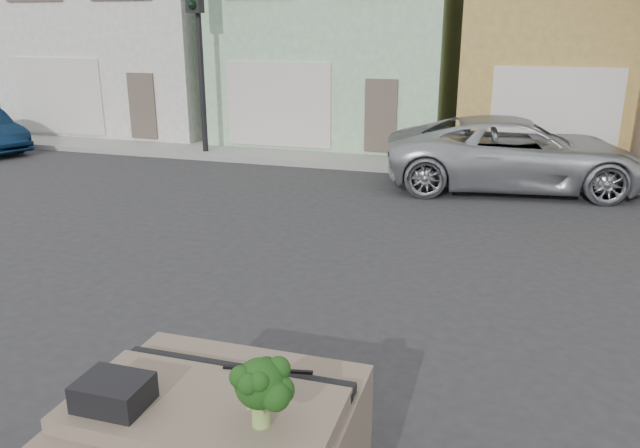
% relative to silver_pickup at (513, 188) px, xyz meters
% --- Properties ---
extents(ground_plane, '(120.00, 120.00, 0.00)m').
position_rel_silver_pickup_xyz_m(ground_plane, '(-2.09, -8.34, 0.00)').
color(ground_plane, '#303033').
rests_on(ground_plane, ground).
extents(sidewalk, '(40.00, 3.00, 0.15)m').
position_rel_silver_pickup_xyz_m(sidewalk, '(-2.09, 2.16, 0.07)').
color(sidewalk, gray).
rests_on(sidewalk, ground).
extents(townhouse_white, '(7.20, 8.20, 7.55)m').
position_rel_silver_pickup_xyz_m(townhouse_white, '(-13.09, 6.16, 3.77)').
color(townhouse_white, silver).
rests_on(townhouse_white, ground).
extents(townhouse_mint, '(7.20, 8.20, 7.55)m').
position_rel_silver_pickup_xyz_m(townhouse_mint, '(-5.59, 6.16, 3.77)').
color(townhouse_mint, '#A5D1A5').
rests_on(townhouse_mint, ground).
extents(townhouse_tan, '(7.20, 8.20, 7.55)m').
position_rel_silver_pickup_xyz_m(townhouse_tan, '(1.91, 6.16, 3.77)').
color(townhouse_tan, tan).
rests_on(townhouse_tan, ground).
extents(silver_pickup, '(6.25, 3.56, 1.64)m').
position_rel_silver_pickup_xyz_m(silver_pickup, '(0.00, 0.00, 0.00)').
color(silver_pickup, '#AEB1B7').
rests_on(silver_pickup, ground).
extents(traffic_signal, '(0.40, 0.40, 5.10)m').
position_rel_silver_pickup_xyz_m(traffic_signal, '(-8.59, 1.16, 2.55)').
color(traffic_signal, black).
rests_on(traffic_signal, ground).
extents(instrument_hump, '(0.48, 0.38, 0.20)m').
position_rel_silver_pickup_xyz_m(instrument_hump, '(-2.67, -11.69, 1.22)').
color(instrument_hump, black).
rests_on(instrument_hump, car_dashboard).
extents(wiper_arm, '(0.69, 0.15, 0.02)m').
position_rel_silver_pickup_xyz_m(wiper_arm, '(-1.81, -10.96, 1.13)').
color(wiper_arm, black).
rests_on(wiper_arm, car_dashboard).
extents(broccoli, '(0.46, 0.46, 0.49)m').
position_rel_silver_pickup_xyz_m(broccoli, '(-1.61, -11.60, 1.37)').
color(broccoli, '#153710').
rests_on(broccoli, car_dashboard).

